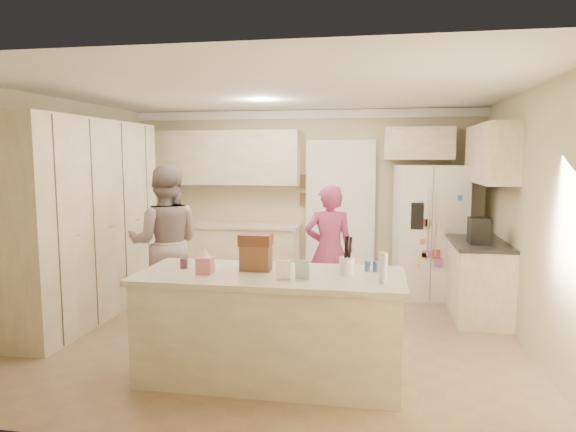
% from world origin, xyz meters
% --- Properties ---
extents(floor, '(5.20, 4.60, 0.02)m').
position_xyz_m(floor, '(0.00, 0.00, -0.01)').
color(floor, '#8C7356').
rests_on(floor, ground).
extents(ceiling, '(5.20, 4.60, 0.02)m').
position_xyz_m(ceiling, '(0.00, 0.00, 2.61)').
color(ceiling, white).
rests_on(ceiling, wall_back).
extents(wall_back, '(5.20, 0.02, 2.60)m').
position_xyz_m(wall_back, '(0.00, 2.31, 1.30)').
color(wall_back, '#C4BA92').
rests_on(wall_back, ground).
extents(wall_front, '(5.20, 0.02, 2.60)m').
position_xyz_m(wall_front, '(0.00, -2.31, 1.30)').
color(wall_front, '#C4BA92').
rests_on(wall_front, ground).
extents(wall_left, '(0.02, 4.60, 2.60)m').
position_xyz_m(wall_left, '(-2.61, 0.00, 1.30)').
color(wall_left, '#C4BA92').
rests_on(wall_left, ground).
extents(wall_right, '(0.02, 4.60, 2.60)m').
position_xyz_m(wall_right, '(2.61, 0.00, 1.30)').
color(wall_right, '#C4BA92').
rests_on(wall_right, ground).
extents(crown_back, '(5.20, 0.08, 0.12)m').
position_xyz_m(crown_back, '(0.00, 2.26, 2.53)').
color(crown_back, white).
rests_on(crown_back, wall_back).
extents(pantry_bank, '(0.60, 2.60, 2.35)m').
position_xyz_m(pantry_bank, '(-2.30, 0.20, 1.18)').
color(pantry_bank, '#F3E4C3').
rests_on(pantry_bank, floor).
extents(back_base_cab, '(2.20, 0.60, 0.88)m').
position_xyz_m(back_base_cab, '(-1.15, 2.00, 0.44)').
color(back_base_cab, '#F3E4C3').
rests_on(back_base_cab, floor).
extents(back_countertop, '(2.24, 0.63, 0.04)m').
position_xyz_m(back_countertop, '(-1.15, 1.99, 0.90)').
color(back_countertop, '#BEB7A1').
rests_on(back_countertop, back_base_cab).
extents(back_upper_cab, '(2.20, 0.35, 0.80)m').
position_xyz_m(back_upper_cab, '(-1.15, 2.12, 1.90)').
color(back_upper_cab, '#F3E4C3').
rests_on(back_upper_cab, wall_back).
extents(doorway_opening, '(0.90, 0.06, 2.10)m').
position_xyz_m(doorway_opening, '(0.55, 2.28, 1.05)').
color(doorway_opening, black).
rests_on(doorway_opening, floor).
extents(doorway_casing, '(1.02, 0.03, 2.22)m').
position_xyz_m(doorway_casing, '(0.55, 2.24, 1.05)').
color(doorway_casing, white).
rests_on(doorway_casing, floor).
extents(wall_frame_upper, '(0.15, 0.02, 0.20)m').
position_xyz_m(wall_frame_upper, '(0.02, 2.27, 1.55)').
color(wall_frame_upper, brown).
rests_on(wall_frame_upper, wall_back).
extents(wall_frame_lower, '(0.15, 0.02, 0.20)m').
position_xyz_m(wall_frame_lower, '(0.02, 2.27, 1.28)').
color(wall_frame_lower, brown).
rests_on(wall_frame_lower, wall_back).
extents(refrigerator, '(0.97, 0.79, 1.80)m').
position_xyz_m(refrigerator, '(1.80, 1.84, 0.90)').
color(refrigerator, white).
rests_on(refrigerator, floor).
extents(fridge_seam, '(0.02, 0.02, 1.78)m').
position_xyz_m(fridge_seam, '(1.80, 1.49, 0.90)').
color(fridge_seam, gray).
rests_on(fridge_seam, refrigerator).
extents(fridge_dispenser, '(0.22, 0.03, 0.35)m').
position_xyz_m(fridge_dispenser, '(1.58, 1.48, 1.15)').
color(fridge_dispenser, black).
rests_on(fridge_dispenser, refrigerator).
extents(fridge_handle_l, '(0.02, 0.02, 0.85)m').
position_xyz_m(fridge_handle_l, '(1.75, 1.47, 1.05)').
color(fridge_handle_l, silver).
rests_on(fridge_handle_l, refrigerator).
extents(fridge_handle_r, '(0.02, 0.02, 0.85)m').
position_xyz_m(fridge_handle_r, '(1.85, 1.47, 1.05)').
color(fridge_handle_r, silver).
rests_on(fridge_handle_r, refrigerator).
extents(over_fridge_cab, '(0.95, 0.35, 0.45)m').
position_xyz_m(over_fridge_cab, '(1.65, 2.12, 2.10)').
color(over_fridge_cab, '#F3E4C3').
rests_on(over_fridge_cab, wall_back).
extents(right_base_cab, '(0.60, 1.20, 0.88)m').
position_xyz_m(right_base_cab, '(2.30, 1.00, 0.44)').
color(right_base_cab, '#F3E4C3').
rests_on(right_base_cab, floor).
extents(right_countertop, '(0.63, 1.24, 0.04)m').
position_xyz_m(right_countertop, '(2.29, 1.00, 0.90)').
color(right_countertop, '#2D2B28').
rests_on(right_countertop, right_base_cab).
extents(right_upper_cab, '(0.35, 1.50, 0.70)m').
position_xyz_m(right_upper_cab, '(2.43, 1.20, 1.95)').
color(right_upper_cab, '#F3E4C3').
rests_on(right_upper_cab, wall_right).
extents(coffee_maker, '(0.22, 0.28, 0.30)m').
position_xyz_m(coffee_maker, '(2.25, 0.80, 1.07)').
color(coffee_maker, black).
rests_on(coffee_maker, right_countertop).
extents(island_base, '(2.20, 0.90, 0.88)m').
position_xyz_m(island_base, '(0.20, -1.10, 0.44)').
color(island_base, '#F3E4C3').
rests_on(island_base, floor).
extents(island_top, '(2.28, 0.96, 0.05)m').
position_xyz_m(island_top, '(0.20, -1.10, 0.90)').
color(island_top, '#BEB7A1').
rests_on(island_top, island_base).
extents(utensil_crock, '(0.13, 0.13, 0.15)m').
position_xyz_m(utensil_crock, '(0.85, -1.05, 1.00)').
color(utensil_crock, white).
rests_on(utensil_crock, island_top).
extents(tissue_box, '(0.13, 0.13, 0.14)m').
position_xyz_m(tissue_box, '(-0.35, -1.20, 1.00)').
color(tissue_box, '#CC6F81').
rests_on(tissue_box, island_top).
extents(tissue_plume, '(0.08, 0.08, 0.08)m').
position_xyz_m(tissue_plume, '(-0.35, -1.20, 1.10)').
color(tissue_plume, white).
rests_on(tissue_plume, tissue_box).
extents(dollhouse_body, '(0.26, 0.18, 0.22)m').
position_xyz_m(dollhouse_body, '(0.05, -1.00, 1.04)').
color(dollhouse_body, brown).
rests_on(dollhouse_body, island_top).
extents(dollhouse_roof, '(0.28, 0.20, 0.10)m').
position_xyz_m(dollhouse_roof, '(0.05, -1.00, 1.20)').
color(dollhouse_roof, '#592D1E').
rests_on(dollhouse_roof, dollhouse_body).
extents(jam_jar, '(0.07, 0.07, 0.09)m').
position_xyz_m(jam_jar, '(-0.60, -1.05, 0.97)').
color(jam_jar, '#59263F').
rests_on(jam_jar, island_top).
extents(greeting_card_a, '(0.12, 0.06, 0.16)m').
position_xyz_m(greeting_card_a, '(0.35, -1.30, 1.01)').
color(greeting_card_a, white).
rests_on(greeting_card_a, island_top).
extents(greeting_card_b, '(0.12, 0.05, 0.16)m').
position_xyz_m(greeting_card_b, '(0.50, -1.25, 1.01)').
color(greeting_card_b, silver).
rests_on(greeting_card_b, island_top).
extents(water_bottle, '(0.07, 0.07, 0.24)m').
position_xyz_m(water_bottle, '(1.15, -1.25, 1.04)').
color(water_bottle, silver).
rests_on(water_bottle, island_top).
extents(shaker_salt, '(0.05, 0.05, 0.09)m').
position_xyz_m(shaker_salt, '(1.02, -0.88, 0.97)').
color(shaker_salt, '#335193').
rests_on(shaker_salt, island_top).
extents(shaker_pepper, '(0.05, 0.05, 0.09)m').
position_xyz_m(shaker_pepper, '(1.09, -0.88, 0.97)').
color(shaker_pepper, '#335193').
rests_on(shaker_pepper, island_top).
extents(teen_boy, '(1.03, 0.89, 1.82)m').
position_xyz_m(teen_boy, '(-1.36, 0.31, 0.91)').
color(teen_boy, gray).
rests_on(teen_boy, floor).
extents(teen_girl, '(0.61, 0.43, 1.60)m').
position_xyz_m(teen_girl, '(0.54, 0.70, 0.80)').
color(teen_girl, '#AE407A').
rests_on(teen_girl, floor).
extents(fridge_magnets, '(0.76, 0.02, 1.44)m').
position_xyz_m(fridge_magnets, '(1.80, 1.48, 0.90)').
color(fridge_magnets, tan).
rests_on(fridge_magnets, refrigerator).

